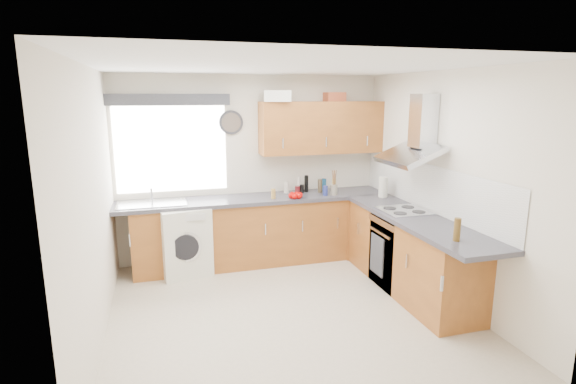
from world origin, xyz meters
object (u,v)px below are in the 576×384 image
object	(u,v)px
oven	(402,251)
washing_machine	(184,240)
extractor_hood	(416,137)
upper_cabinets	(321,128)

from	to	relation	value
oven	washing_machine	xyz separation A→B (m)	(-2.47, 1.10, 0.01)
extractor_hood	washing_machine	size ratio (longest dim) A/B	0.90
extractor_hood	upper_cabinets	distance (m)	1.48
upper_cabinets	extractor_hood	bearing A→B (deg)	-63.87
extractor_hood	upper_cabinets	world-z (taller)	upper_cabinets
extractor_hood	upper_cabinets	bearing A→B (deg)	116.13
upper_cabinets	washing_machine	xyz separation A→B (m)	(-1.92, -0.23, -1.36)
oven	upper_cabinets	bearing A→B (deg)	112.54
oven	extractor_hood	xyz separation A→B (m)	(0.10, -0.00, 1.34)
oven	washing_machine	size ratio (longest dim) A/B	0.98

